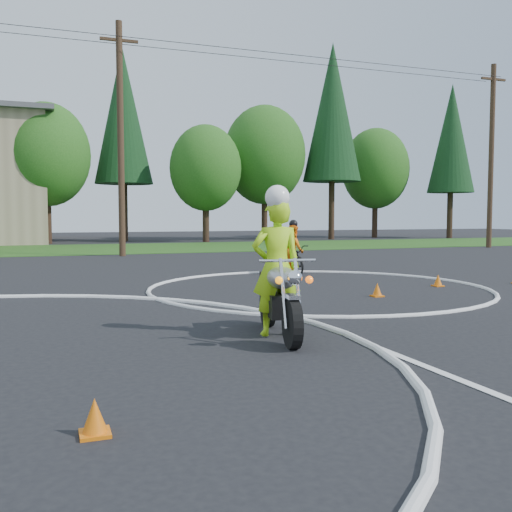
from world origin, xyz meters
name	(u,v)px	position (x,y,z in m)	size (l,w,h in m)	color
grass_strip	(7,250)	(0.00, 27.00, 0.01)	(120.00, 10.00, 0.02)	#1E4714
course_markings	(67,336)	(2.17, 4.35, 0.01)	(19.05, 19.05, 0.12)	silver
primary_motorcycle	(280,298)	(5.05, 3.24, 0.57)	(0.85, 2.23, 1.18)	black
rider_primary_grp	(276,263)	(5.05, 3.38, 1.05)	(0.79, 0.58, 2.18)	#A9E818
rider_second_grp	(293,255)	(8.84, 11.32, 0.58)	(0.70, 1.73, 1.63)	black
traffic_cones	(397,330)	(6.51, 2.48, 0.14)	(17.34, 12.28, 0.30)	orange
treeline	(237,147)	(14.78, 34.61, 6.62)	(38.20, 8.10, 14.52)	#382619
utility_poles	(121,136)	(5.00, 21.00, 5.20)	(41.60, 1.12, 10.00)	#473321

